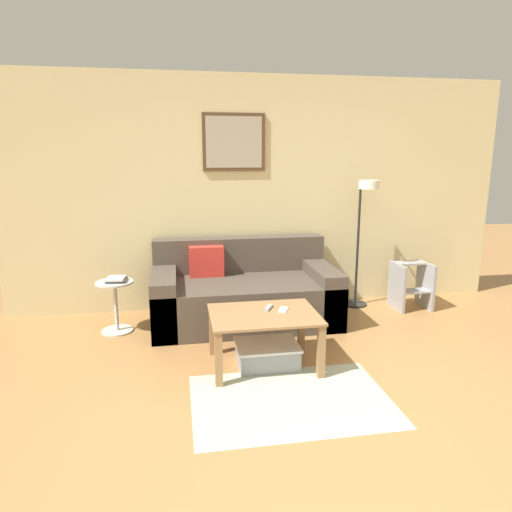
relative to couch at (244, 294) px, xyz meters
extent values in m
plane|color=#A87542|center=(0.28, -2.36, -0.29)|extent=(16.00, 16.00, 0.00)
cube|color=beige|center=(0.28, 0.52, 0.99)|extent=(5.60, 0.06, 2.55)
cube|color=#513823|center=(-0.03, 0.47, 1.55)|extent=(0.67, 0.02, 0.61)
cube|color=#ADA38E|center=(-0.03, 0.46, 1.55)|extent=(0.60, 0.01, 0.54)
cube|color=#B2B79E|center=(0.10, -1.66, -0.29)|extent=(1.41, 0.96, 0.01)
cube|color=#4C4238|center=(0.00, -0.05, -0.06)|extent=(1.87, 0.99, 0.45)
cube|color=#4C4238|center=(0.00, 0.35, 0.35)|extent=(1.87, 0.20, 0.37)
cube|color=#4C4238|center=(-0.81, -0.05, 0.00)|extent=(0.24, 0.99, 0.57)
cube|color=#4C4238|center=(0.82, -0.05, 0.00)|extent=(0.24, 0.99, 0.57)
cube|color=red|center=(-0.37, 0.18, 0.32)|extent=(0.36, 0.14, 0.32)
cube|color=#997047|center=(0.01, -1.07, 0.15)|extent=(0.87, 0.65, 0.02)
cube|color=#997047|center=(-0.39, -1.36, -0.07)|extent=(0.06, 0.06, 0.43)
cube|color=#997047|center=(0.41, -1.36, -0.07)|extent=(0.06, 0.06, 0.43)
cube|color=#997047|center=(-0.39, -0.78, -0.07)|extent=(0.06, 0.06, 0.43)
cube|color=#997047|center=(0.41, -0.78, -0.07)|extent=(0.06, 0.06, 0.43)
cube|color=gray|center=(0.04, -1.08, -0.20)|extent=(0.49, 0.37, 0.17)
cube|color=silver|center=(0.04, -1.08, -0.11)|extent=(0.51, 0.39, 0.02)
cylinder|color=black|center=(1.35, 0.28, -0.28)|extent=(0.27, 0.27, 0.02)
cylinder|color=black|center=(1.35, 0.28, 0.44)|extent=(0.03, 0.03, 1.41)
cylinder|color=black|center=(1.35, 0.17, 1.14)|extent=(0.02, 0.22, 0.02)
cylinder|color=white|center=(1.35, 0.06, 1.11)|extent=(0.21, 0.21, 0.09)
cylinder|color=silver|center=(-1.28, -0.09, -0.28)|extent=(0.31, 0.31, 0.01)
cylinder|color=silver|center=(-1.28, -0.09, -0.04)|extent=(0.04, 0.04, 0.48)
cylinder|color=silver|center=(-1.28, -0.09, 0.21)|extent=(0.36, 0.36, 0.02)
cube|color=#4C4C51|center=(-1.26, -0.09, 0.23)|extent=(0.19, 0.18, 0.02)
cube|color=silver|center=(-1.26, -0.10, 0.26)|extent=(0.18, 0.19, 0.02)
cube|color=#99999E|center=(0.07, -0.97, 0.17)|extent=(0.11, 0.15, 0.02)
cube|color=silver|center=(0.18, -1.02, 0.17)|extent=(0.12, 0.15, 0.01)
cube|color=#99999E|center=(1.75, 0.07, -0.03)|extent=(0.03, 0.38, 0.52)
cube|color=#99999E|center=(2.10, 0.07, -0.03)|extent=(0.03, 0.38, 0.52)
cube|color=#99999E|center=(1.93, 0.00, -0.07)|extent=(0.32, 0.17, 0.02)
cube|color=#99999E|center=(1.93, 0.14, 0.22)|extent=(0.32, 0.17, 0.02)
camera|label=1|loc=(-0.65, -4.51, 1.42)|focal=32.00mm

